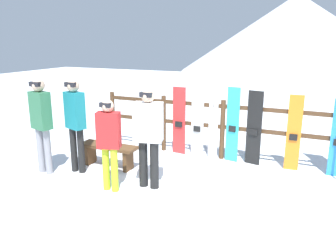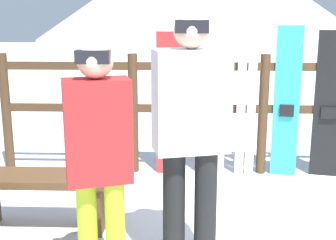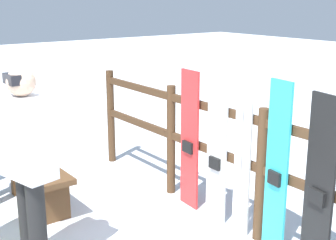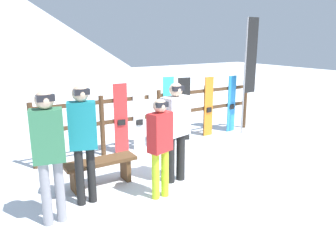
{
  "view_description": "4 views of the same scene",
  "coord_description": "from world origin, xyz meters",
  "px_view_note": "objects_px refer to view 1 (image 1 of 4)",
  "views": [
    {
      "loc": [
        1.65,
        -4.75,
        2.47
      ],
      "look_at": [
        -0.88,
        0.94,
        0.95
      ],
      "focal_mm": 35.0,
      "sensor_mm": 36.0,
      "label": 1
    },
    {
      "loc": [
        -0.82,
        -3.01,
        1.74
      ],
      "look_at": [
        -0.96,
        0.81,
        0.81
      ],
      "focal_mm": 50.0,
      "sensor_mm": 36.0,
      "label": 2
    },
    {
      "loc": [
        2.69,
        -1.3,
        2.22
      ],
      "look_at": [
        -0.55,
        1.13,
        1.15
      ],
      "focal_mm": 50.0,
      "sensor_mm": 36.0,
      "label": 3
    },
    {
      "loc": [
        -3.69,
        -4.48,
        2.42
      ],
      "look_at": [
        -0.35,
        0.83,
        0.83
      ],
      "focal_mm": 35.0,
      "sensor_mm": 36.0,
      "label": 4
    }
  ],
  "objects_px": {
    "bench": "(109,151)",
    "snowboard_red": "(179,121)",
    "person_plaid_green": "(41,118)",
    "snowboard_black_stripe": "(254,128)",
    "ski_pair_white": "(213,122)",
    "snowboard_cyan": "(233,125)",
    "person_red": "(109,138)",
    "snowboard_orange": "(294,133)",
    "person_white": "(148,132)",
    "snowboard_white": "(197,126)",
    "person_teal": "(75,118)"
  },
  "relations": [
    {
      "from": "person_teal",
      "to": "person_red",
      "type": "bearing_deg",
      "value": -22.67
    },
    {
      "from": "person_teal",
      "to": "person_plaid_green",
      "type": "distance_m",
      "value": 0.62
    },
    {
      "from": "snowboard_red",
      "to": "person_red",
      "type": "bearing_deg",
      "value": -98.98
    },
    {
      "from": "person_plaid_green",
      "to": "snowboard_cyan",
      "type": "height_order",
      "value": "person_plaid_green"
    },
    {
      "from": "snowboard_white",
      "to": "snowboard_cyan",
      "type": "height_order",
      "value": "snowboard_cyan"
    },
    {
      "from": "person_white",
      "to": "person_plaid_green",
      "type": "height_order",
      "value": "person_plaid_green"
    },
    {
      "from": "person_teal",
      "to": "snowboard_white",
      "type": "distance_m",
      "value": 2.55
    },
    {
      "from": "person_white",
      "to": "snowboard_cyan",
      "type": "relative_size",
      "value": 1.09
    },
    {
      "from": "ski_pair_white",
      "to": "snowboard_orange",
      "type": "xyz_separation_m",
      "value": [
        1.59,
        -0.0,
        -0.06
      ]
    },
    {
      "from": "person_plaid_green",
      "to": "snowboard_black_stripe",
      "type": "xyz_separation_m",
      "value": [
        3.53,
        2.06,
        -0.32
      ]
    },
    {
      "from": "ski_pair_white",
      "to": "snowboard_cyan",
      "type": "height_order",
      "value": "ski_pair_white"
    },
    {
      "from": "ski_pair_white",
      "to": "snowboard_black_stripe",
      "type": "relative_size",
      "value": 1.05
    },
    {
      "from": "snowboard_red",
      "to": "snowboard_black_stripe",
      "type": "height_order",
      "value": "snowboard_black_stripe"
    },
    {
      "from": "snowboard_black_stripe",
      "to": "person_red",
      "type": "bearing_deg",
      "value": -131.86
    },
    {
      "from": "bench",
      "to": "snowboard_cyan",
      "type": "bearing_deg",
      "value": 31.37
    },
    {
      "from": "bench",
      "to": "snowboard_red",
      "type": "distance_m",
      "value": 1.69
    },
    {
      "from": "person_white",
      "to": "snowboard_white",
      "type": "relative_size",
      "value": 1.25
    },
    {
      "from": "person_white",
      "to": "person_plaid_green",
      "type": "relative_size",
      "value": 0.95
    },
    {
      "from": "snowboard_white",
      "to": "snowboard_orange",
      "type": "xyz_separation_m",
      "value": [
        1.94,
        0.0,
        0.06
      ]
    },
    {
      "from": "person_teal",
      "to": "snowboard_orange",
      "type": "relative_size",
      "value": 1.2
    },
    {
      "from": "snowboard_red",
      "to": "snowboard_white",
      "type": "height_order",
      "value": "snowboard_red"
    },
    {
      "from": "bench",
      "to": "ski_pair_white",
      "type": "relative_size",
      "value": 0.75
    },
    {
      "from": "person_teal",
      "to": "snowboard_orange",
      "type": "height_order",
      "value": "person_teal"
    },
    {
      "from": "snowboard_red",
      "to": "snowboard_black_stripe",
      "type": "xyz_separation_m",
      "value": [
        1.62,
        0.0,
        0.01
      ]
    },
    {
      "from": "person_plaid_green",
      "to": "person_red",
      "type": "relative_size",
      "value": 1.16
    },
    {
      "from": "bench",
      "to": "person_plaid_green",
      "type": "distance_m",
      "value": 1.41
    },
    {
      "from": "bench",
      "to": "snowboard_red",
      "type": "xyz_separation_m",
      "value": [
        0.97,
        1.32,
        0.41
      ]
    },
    {
      "from": "person_white",
      "to": "person_plaid_green",
      "type": "bearing_deg",
      "value": -173.31
    },
    {
      "from": "snowboard_red",
      "to": "ski_pair_white",
      "type": "distance_m",
      "value": 0.78
    },
    {
      "from": "ski_pair_white",
      "to": "snowboard_cyan",
      "type": "bearing_deg",
      "value": -0.47
    },
    {
      "from": "person_plaid_green",
      "to": "snowboard_orange",
      "type": "height_order",
      "value": "person_plaid_green"
    },
    {
      "from": "person_plaid_green",
      "to": "ski_pair_white",
      "type": "xyz_separation_m",
      "value": [
        2.69,
        2.07,
        -0.27
      ]
    },
    {
      "from": "person_red",
      "to": "snowboard_orange",
      "type": "relative_size",
      "value": 1.05
    },
    {
      "from": "snowboard_red",
      "to": "snowboard_orange",
      "type": "distance_m",
      "value": 2.37
    },
    {
      "from": "person_white",
      "to": "ski_pair_white",
      "type": "height_order",
      "value": "person_white"
    },
    {
      "from": "bench",
      "to": "snowboard_red",
      "type": "height_order",
      "value": "snowboard_red"
    },
    {
      "from": "bench",
      "to": "snowboard_white",
      "type": "height_order",
      "value": "snowboard_white"
    },
    {
      "from": "snowboard_white",
      "to": "snowboard_cyan",
      "type": "xyz_separation_m",
      "value": [
        0.76,
        0.0,
        0.09
      ]
    },
    {
      "from": "ski_pair_white",
      "to": "snowboard_cyan",
      "type": "xyz_separation_m",
      "value": [
        0.41,
        -0.0,
        -0.02
      ]
    },
    {
      "from": "bench",
      "to": "snowboard_white",
      "type": "distance_m",
      "value": 1.95
    },
    {
      "from": "person_plaid_green",
      "to": "ski_pair_white",
      "type": "bearing_deg",
      "value": 37.55
    },
    {
      "from": "snowboard_white",
      "to": "snowboard_orange",
      "type": "distance_m",
      "value": 1.94
    },
    {
      "from": "person_white",
      "to": "snowboard_cyan",
      "type": "xyz_separation_m",
      "value": [
        1.0,
        1.82,
        -0.21
      ]
    },
    {
      "from": "bench",
      "to": "person_white",
      "type": "height_order",
      "value": "person_white"
    },
    {
      "from": "person_plaid_green",
      "to": "snowboard_black_stripe",
      "type": "height_order",
      "value": "person_plaid_green"
    },
    {
      "from": "person_red",
      "to": "snowboard_white",
      "type": "distance_m",
      "value": 2.34
    },
    {
      "from": "snowboard_orange",
      "to": "ski_pair_white",
      "type": "bearing_deg",
      "value": 179.88
    },
    {
      "from": "person_white",
      "to": "snowboard_black_stripe",
      "type": "xyz_separation_m",
      "value": [
        1.44,
        1.82,
        -0.23
      ]
    },
    {
      "from": "person_white",
      "to": "person_plaid_green",
      "type": "distance_m",
      "value": 2.11
    },
    {
      "from": "person_white",
      "to": "ski_pair_white",
      "type": "bearing_deg",
      "value": 71.98
    }
  ]
}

